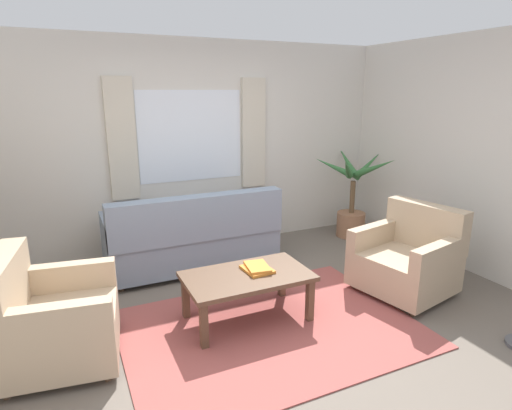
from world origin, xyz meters
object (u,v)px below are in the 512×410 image
armchair_right (408,258)px  book_stack_on_table (257,268)px  armchair_left (51,319)px  potted_plant (352,203)px  coffee_table (247,280)px  couch (193,238)px

armchair_right → book_stack_on_table: (-1.59, 0.21, 0.11)m
armchair_left → potted_plant: (3.81, 1.39, 0.13)m
armchair_left → coffee_table: bearing=-83.8°
potted_plant → armchair_left: bearing=-159.9°
couch → coffee_table: size_ratio=1.73×
armchair_right → potted_plant: 1.71m
couch → armchair_right: 2.32m
armchair_right → book_stack_on_table: armchair_right is taller
couch → armchair_right: couch is taller
potted_plant → book_stack_on_table: bearing=-146.4°
armchair_left → coffee_table: (1.57, -0.06, 0.03)m
armchair_right → book_stack_on_table: 1.60m
couch → book_stack_on_table: 1.28m
book_stack_on_table → armchair_left: bearing=179.3°
armchair_right → book_stack_on_table: bearing=-109.3°
armchair_left → potted_plant: 4.05m
couch → coffee_table: 1.30m
couch → armchair_left: (-1.47, -1.23, -0.01)m
armchair_right → couch: bearing=-140.9°
book_stack_on_table → potted_plant: potted_plant is taller
book_stack_on_table → coffee_table: bearing=-162.5°
coffee_table → armchair_left: bearing=177.9°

